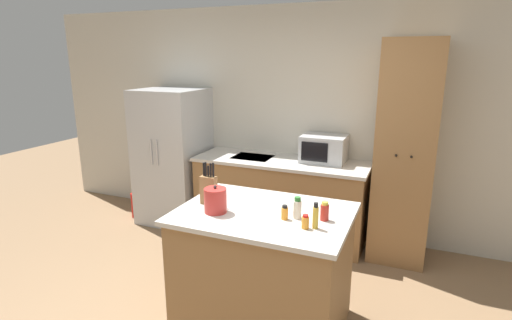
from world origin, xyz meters
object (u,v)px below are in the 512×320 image
at_px(pantry_cabinet, 405,154).
at_px(knife_block, 209,189).
at_px(spice_bottle_tall_dark, 305,222).
at_px(spice_bottle_amber_oil, 325,211).
at_px(microwave, 324,149).
at_px(spice_bottle_pale_salt, 316,216).
at_px(spice_bottle_short_red, 285,213).
at_px(fire_extinguisher, 135,205).
at_px(refrigerator, 173,156).
at_px(kettle, 215,200).
at_px(spice_bottle_green_herb, 297,208).

xyz_separation_m(pantry_cabinet, knife_block, (-1.32, -1.60, -0.04)).
relative_size(spice_bottle_tall_dark, spice_bottle_amber_oil, 0.71).
xyz_separation_m(microwave, spice_bottle_pale_salt, (0.37, -1.80, -0.04)).
xyz_separation_m(microwave, spice_bottle_short_red, (0.14, -1.74, -0.07)).
bearing_deg(fire_extinguisher, spice_bottle_short_red, -29.50).
bearing_deg(spice_bottle_tall_dark, spice_bottle_amber_oil, 65.31).
relative_size(knife_block, fire_extinguisher, 0.85).
distance_m(microwave, spice_bottle_short_red, 1.74).
distance_m(pantry_cabinet, knife_block, 2.08).
height_order(spice_bottle_short_red, spice_bottle_amber_oil, spice_bottle_amber_oil).
distance_m(refrigerator, pantry_cabinet, 2.71).
xyz_separation_m(knife_block, spice_bottle_tall_dark, (0.81, -0.15, -0.08)).
height_order(spice_bottle_short_red, kettle, kettle).
bearing_deg(spice_bottle_tall_dark, knife_block, 169.26).
relative_size(spice_bottle_green_herb, kettle, 0.76).
relative_size(microwave, kettle, 2.31).
relative_size(knife_block, spice_bottle_tall_dark, 3.40).
relative_size(knife_block, spice_bottle_amber_oil, 2.40).
height_order(pantry_cabinet, microwave, pantry_cabinet).
bearing_deg(spice_bottle_amber_oil, spice_bottle_tall_dark, -114.69).
distance_m(spice_bottle_amber_oil, spice_bottle_green_herb, 0.19).
relative_size(spice_bottle_short_red, fire_extinguisher, 0.27).
relative_size(spice_bottle_short_red, spice_bottle_green_herb, 0.66).
xyz_separation_m(knife_block, kettle, (0.13, -0.13, -0.03)).
bearing_deg(microwave, spice_bottle_green_herb, -82.72).
distance_m(knife_block, spice_bottle_tall_dark, 0.82).
xyz_separation_m(spice_bottle_amber_oil, kettle, (-0.76, -0.16, 0.03)).
height_order(spice_bottle_tall_dark, fire_extinguisher, spice_bottle_tall_dark).
bearing_deg(spice_bottle_pale_salt, pantry_cabinet, 75.10).
xyz_separation_m(pantry_cabinet, spice_bottle_green_herb, (-0.62, -1.61, -0.09)).
distance_m(pantry_cabinet, spice_bottle_tall_dark, 1.83).
bearing_deg(fire_extinguisher, refrigerator, 18.34).
relative_size(refrigerator, knife_block, 5.05).
relative_size(spice_bottle_green_herb, fire_extinguisher, 0.40).
xyz_separation_m(refrigerator, spice_bottle_amber_oil, (2.26, -1.50, 0.18)).
height_order(microwave, fire_extinguisher, microwave).
xyz_separation_m(pantry_cabinet, spice_bottle_amber_oil, (-0.43, -1.57, -0.10)).
xyz_separation_m(knife_block, spice_bottle_green_herb, (0.71, -0.01, -0.05)).
bearing_deg(microwave, spice_bottle_short_red, -85.38).
bearing_deg(spice_bottle_amber_oil, spice_bottle_green_herb, -167.86).
height_order(refrigerator, spice_bottle_tall_dark, refrigerator).
bearing_deg(microwave, refrigerator, -175.45).
relative_size(spice_bottle_amber_oil, spice_bottle_pale_salt, 0.77).
bearing_deg(spice_bottle_pale_salt, kettle, -179.65).
xyz_separation_m(refrigerator, pantry_cabinet, (2.69, 0.07, 0.27)).
distance_m(refrigerator, spice_bottle_tall_dark, 2.76).
bearing_deg(microwave, knife_block, -106.32).
xyz_separation_m(spice_bottle_pale_salt, fire_extinguisher, (-2.75, 1.49, -0.86)).
bearing_deg(knife_block, fire_extinguisher, 144.09).
xyz_separation_m(spice_bottle_short_red, spice_bottle_green_herb, (0.08, 0.05, 0.02)).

